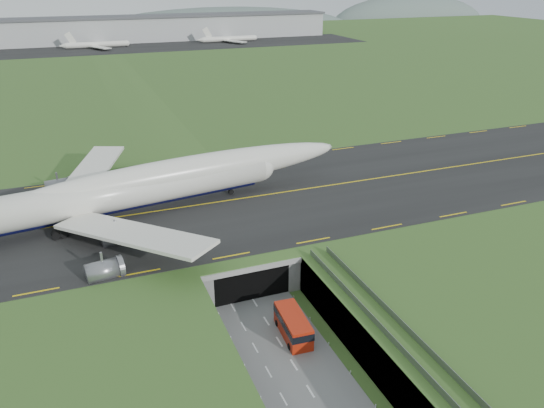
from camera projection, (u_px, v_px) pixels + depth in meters
name	position (u px, v px, depth m)	size (l,w,h in m)	color
ground	(271.00, 330.00, 74.85)	(900.00, 900.00, 0.00)	#335522
airfield_deck	(271.00, 313.00, 73.65)	(800.00, 800.00, 6.00)	gray
trench_road	(292.00, 363.00, 68.41)	(12.00, 75.00, 0.20)	slate
taxiway	(209.00, 204.00, 100.59)	(800.00, 44.00, 0.18)	black
tunnel_portal	(235.00, 256.00, 87.78)	(17.00, 22.30, 6.00)	gray
guideway	(422.00, 367.00, 60.05)	(3.00, 53.00, 7.05)	#A8A8A3
jumbo_jet	(131.00, 189.00, 93.94)	(87.52, 57.06, 19.07)	white
shuttle_tram	(293.00, 325.00, 72.90)	(3.63, 8.39, 3.33)	#B6220C
cargo_terminal	(95.00, 30.00, 324.89)	(320.00, 67.00, 15.60)	#B2B2B2
distant_hills	(163.00, 35.00, 464.95)	(700.00, 91.00, 60.00)	slate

